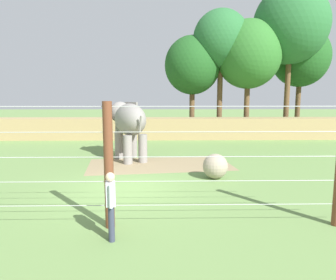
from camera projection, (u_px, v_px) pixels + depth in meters
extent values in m
plane|color=#6B8E4C|center=(127.00, 190.00, 11.53)|extent=(120.00, 120.00, 0.00)
cube|color=#937F5B|center=(160.00, 164.00, 15.68)|extent=(7.34, 4.33, 0.01)
cube|color=tan|center=(145.00, 128.00, 24.46)|extent=(36.00, 1.80, 1.62)
cylinder|color=gray|center=(119.00, 145.00, 17.04)|extent=(0.46, 0.46, 1.45)
cylinder|color=gray|center=(133.00, 144.00, 17.39)|extent=(0.46, 0.46, 1.45)
cylinder|color=gray|center=(128.00, 150.00, 15.72)|extent=(0.46, 0.46, 1.45)
cylinder|color=gray|center=(143.00, 148.00, 16.07)|extent=(0.46, 0.46, 1.45)
ellipsoid|color=gray|center=(130.00, 120.00, 16.35)|extent=(2.44, 3.05, 1.66)
ellipsoid|color=gray|center=(120.00, 112.00, 17.81)|extent=(1.46, 1.41, 1.20)
cube|color=gray|center=(110.00, 113.00, 17.45)|extent=(0.11, 0.93, 1.14)
cube|color=gray|center=(131.00, 112.00, 17.99)|extent=(0.78, 0.68, 1.14)
cylinder|color=gray|center=(118.00, 119.00, 18.27)|extent=(0.51, 0.60, 0.65)
cylinder|color=gray|center=(118.00, 127.00, 18.45)|extent=(0.40, 0.45, 0.61)
cylinder|color=gray|center=(117.00, 134.00, 18.58)|extent=(0.28, 0.28, 0.57)
cylinder|color=gray|center=(140.00, 124.00, 15.02)|extent=(0.23, 0.33, 0.83)
sphere|color=gray|center=(215.00, 166.00, 13.02)|extent=(1.04, 1.04, 1.04)
cylinder|color=brown|center=(109.00, 166.00, 8.10)|extent=(0.25, 0.25, 3.31)
cylinder|color=#B7B7BC|center=(113.00, 205.00, 8.25)|extent=(12.86, 0.02, 0.02)
cylinder|color=#B7B7BC|center=(113.00, 182.00, 8.16)|extent=(12.86, 0.02, 0.02)
cylinder|color=#B7B7BC|center=(112.00, 157.00, 8.06)|extent=(12.86, 0.02, 0.02)
cylinder|color=#B7B7BC|center=(112.00, 132.00, 7.97)|extent=(12.86, 0.02, 0.02)
cylinder|color=#B7B7BC|center=(111.00, 106.00, 7.88)|extent=(12.86, 0.02, 0.02)
cylinder|color=#33384C|center=(111.00, 224.00, 7.47)|extent=(0.15, 0.15, 0.88)
cylinder|color=#33384C|center=(111.00, 221.00, 7.62)|extent=(0.15, 0.15, 0.88)
cube|color=silver|center=(111.00, 193.00, 7.44)|extent=(0.28, 0.39, 0.56)
sphere|color=beige|center=(110.00, 177.00, 7.38)|extent=(0.22, 0.22, 0.22)
cylinder|color=silver|center=(111.00, 197.00, 7.20)|extent=(0.10, 0.10, 0.54)
cylinder|color=silver|center=(110.00, 190.00, 7.67)|extent=(0.10, 0.10, 0.54)
cube|color=black|center=(107.00, 199.00, 7.71)|extent=(0.03, 0.07, 0.14)
cylinder|color=brown|center=(220.00, 100.00, 26.42)|extent=(0.44, 0.44, 5.93)
ellipsoid|color=#286633|center=(221.00, 39.00, 25.70)|extent=(4.57, 4.57, 4.80)
cylinder|color=brown|center=(298.00, 107.00, 28.67)|extent=(0.44, 0.44, 4.58)
ellipsoid|color=#1E511E|center=(301.00, 57.00, 28.03)|extent=(5.05, 5.05, 5.30)
cylinder|color=brown|center=(246.00, 109.00, 26.43)|extent=(0.44, 0.44, 4.41)
ellipsoid|color=#2D6B28|center=(248.00, 54.00, 25.78)|extent=(5.32, 5.32, 5.59)
cylinder|color=brown|center=(287.00, 97.00, 26.61)|extent=(0.44, 0.44, 6.47)
ellipsoid|color=#286633|center=(291.00, 25.00, 25.76)|extent=(6.06, 6.06, 6.37)
cylinder|color=brown|center=(192.00, 112.00, 26.98)|extent=(0.44, 0.44, 3.87)
ellipsoid|color=#1E511E|center=(192.00, 65.00, 26.41)|extent=(4.64, 4.64, 4.87)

